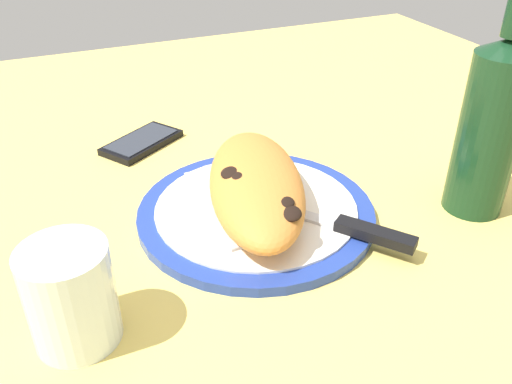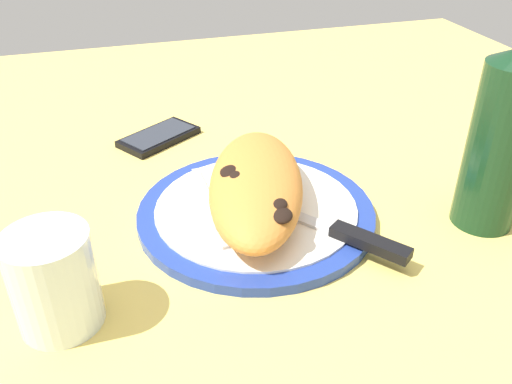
{
  "view_description": "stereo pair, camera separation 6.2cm",
  "coord_description": "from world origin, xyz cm",
  "views": [
    {
      "loc": [
        49.59,
        -21.52,
        37.32
      ],
      "look_at": [
        0.0,
        0.0,
        3.55
      ],
      "focal_mm": 38.01,
      "sensor_mm": 36.0,
      "label": 1
    },
    {
      "loc": [
        51.73,
        -15.67,
        37.32
      ],
      "look_at": [
        0.0,
        0.0,
        3.55
      ],
      "focal_mm": 38.01,
      "sensor_mm": 36.0,
      "label": 2
    }
  ],
  "objects": [
    {
      "name": "ground_plane",
      "position": [
        0.0,
        0.0,
        -1.5
      ],
      "size": [
        150.0,
        150.0,
        3.0
      ],
      "primitive_type": "cube",
      "color": "#EACC60"
    },
    {
      "name": "plate",
      "position": [
        0.0,
        0.0,
        0.74
      ],
      "size": [
        28.39,
        28.39,
        1.55
      ],
      "color": "#233D99",
      "rests_on": "ground_plane"
    },
    {
      "name": "calzone",
      "position": [
        -0.15,
        0.27,
        4.55
      ],
      "size": [
        27.64,
        18.03,
        5.93
      ],
      "color": "orange",
      "rests_on": "plate"
    },
    {
      "name": "fork",
      "position": [
        -0.0,
        -5.0,
        1.75
      ],
      "size": [
        17.55,
        2.32,
        0.4
      ],
      "color": "silver",
      "rests_on": "plate"
    },
    {
      "name": "knife",
      "position": [
        8.52,
        7.46,
        2.04
      ],
      "size": [
        18.97,
        14.9,
        1.2
      ],
      "color": "silver",
      "rests_on": "plate"
    },
    {
      "name": "smartphone",
      "position": [
        -24.26,
        -8.23,
        0.56
      ],
      "size": [
        11.71,
        13.36,
        1.16
      ],
      "color": "black",
      "rests_on": "ground_plane"
    },
    {
      "name": "water_glass",
      "position": [
        11.13,
        -22.32,
        4.28
      ],
      "size": [
        7.74,
        7.74,
        9.77
      ],
      "color": "silver",
      "rests_on": "ground_plane"
    },
    {
      "name": "wine_bottle",
      "position": [
        8.54,
        25.49,
        11.15
      ],
      "size": [
        7.07,
        7.07,
        27.44
      ],
      "color": "#14381E",
      "rests_on": "ground_plane"
    }
  ]
}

